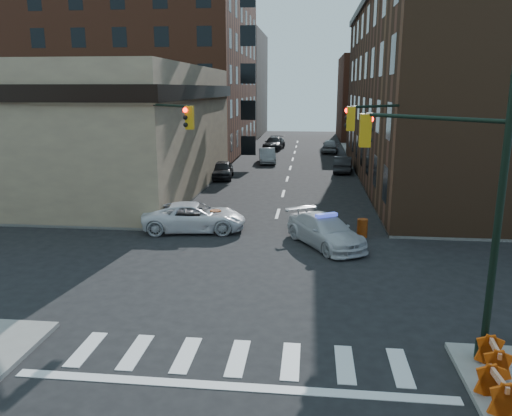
% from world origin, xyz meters
% --- Properties ---
extents(ground, '(140.00, 140.00, 0.00)m').
position_xyz_m(ground, '(0.00, 0.00, 0.00)').
color(ground, black).
rests_on(ground, ground).
extents(sidewalk_nw, '(34.00, 54.50, 0.15)m').
position_xyz_m(sidewalk_nw, '(-23.00, 32.75, 0.07)').
color(sidewalk_nw, gray).
rests_on(sidewalk_nw, ground).
extents(bank_building, '(22.00, 22.00, 9.00)m').
position_xyz_m(bank_building, '(-17.00, 16.50, 4.50)').
color(bank_building, tan).
rests_on(bank_building, ground).
extents(apartment_block, '(25.00, 25.00, 24.00)m').
position_xyz_m(apartment_block, '(-18.50, 40.00, 12.00)').
color(apartment_block, '#5B2D1C').
rests_on(apartment_block, ground).
extents(commercial_row_ne, '(14.00, 34.00, 14.00)m').
position_xyz_m(commercial_row_ne, '(13.00, 22.50, 7.00)').
color(commercial_row_ne, '#4B301E').
rests_on(commercial_row_ne, ground).
extents(filler_nw, '(20.00, 18.00, 16.00)m').
position_xyz_m(filler_nw, '(-16.00, 62.00, 8.00)').
color(filler_nw, brown).
rests_on(filler_nw, ground).
extents(filler_ne, '(16.00, 16.00, 12.00)m').
position_xyz_m(filler_ne, '(14.00, 58.00, 6.00)').
color(filler_ne, '#5B2D1C').
rests_on(filler_ne, ground).
extents(signal_pole_se, '(5.40, 5.27, 8.00)m').
position_xyz_m(signal_pole_se, '(6.04, -5.52, 4.61)').
color(signal_pole_se, black).
rests_on(signal_pole_se, sidewalk_se).
extents(signal_pole_nw, '(3.58, 3.67, 8.00)m').
position_xyz_m(signal_pole_nw, '(-5.85, 5.34, 4.34)').
color(signal_pole_nw, black).
rests_on(signal_pole_nw, sidewalk_nw).
extents(signal_pole_ne, '(3.67, 3.58, 8.00)m').
position_xyz_m(signal_pole_ne, '(5.84, 5.35, 4.34)').
color(signal_pole_ne, black).
rests_on(signal_pole_ne, sidewalk_ne).
extents(tree_ne_near, '(3.00, 3.00, 4.85)m').
position_xyz_m(tree_ne_near, '(7.50, 26.00, 3.49)').
color(tree_ne_near, black).
rests_on(tree_ne_near, sidewalk_ne).
extents(tree_ne_far, '(3.00, 3.00, 4.85)m').
position_xyz_m(tree_ne_far, '(7.50, 34.00, 3.49)').
color(tree_ne_far, black).
rests_on(tree_ne_far, sidewalk_ne).
extents(police_car, '(4.37, 5.39, 1.47)m').
position_xyz_m(police_car, '(2.71, 4.01, 0.73)').
color(police_car, silver).
rests_on(police_car, ground).
extents(pickup, '(5.73, 3.20, 1.52)m').
position_xyz_m(pickup, '(-4.19, 5.84, 0.76)').
color(pickup, silver).
rests_on(pickup, ground).
extents(parked_car_wnear, '(2.12, 4.45, 1.47)m').
position_xyz_m(parked_car_wnear, '(-5.50, 21.75, 0.73)').
color(parked_car_wnear, black).
rests_on(parked_car_wnear, ground).
extents(parked_car_wfar, '(2.17, 4.73, 1.50)m').
position_xyz_m(parked_car_wfar, '(-2.50, 31.00, 0.75)').
color(parked_car_wfar, gray).
rests_on(parked_car_wfar, ground).
extents(parked_car_wdeep, '(2.73, 5.52, 1.54)m').
position_xyz_m(parked_car_wdeep, '(-2.65, 42.60, 0.77)').
color(parked_car_wdeep, black).
rests_on(parked_car_wdeep, ground).
extents(parked_car_enear, '(1.94, 4.52, 1.45)m').
position_xyz_m(parked_car_enear, '(4.84, 26.07, 0.72)').
color(parked_car_enear, black).
rests_on(parked_car_enear, ground).
extents(parked_car_efar, '(2.32, 4.84, 1.60)m').
position_xyz_m(parked_car_efar, '(4.21, 40.32, 0.80)').
color(parked_car_efar, gray).
rests_on(parked_car_efar, ground).
extents(pedestrian_a, '(0.84, 0.80, 1.93)m').
position_xyz_m(pedestrian_a, '(-7.28, 8.24, 1.11)').
color(pedestrian_a, black).
rests_on(pedestrian_a, sidewalk_nw).
extents(pedestrian_b, '(0.91, 0.73, 1.77)m').
position_xyz_m(pedestrian_b, '(-12.75, 6.00, 1.04)').
color(pedestrian_b, black).
rests_on(pedestrian_b, sidewalk_nw).
extents(pedestrian_c, '(1.07, 0.58, 1.74)m').
position_xyz_m(pedestrian_c, '(-11.62, 8.84, 1.02)').
color(pedestrian_c, '#202431').
rests_on(pedestrian_c, sidewalk_nw).
extents(barrel_road, '(0.55, 0.55, 0.95)m').
position_xyz_m(barrel_road, '(4.64, 5.62, 0.47)').
color(barrel_road, '#E2530A').
rests_on(barrel_road, ground).
extents(barrel_bank, '(0.69, 0.69, 1.09)m').
position_xyz_m(barrel_bank, '(-3.09, 6.10, 0.54)').
color(barrel_bank, '#D24109').
rests_on(barrel_bank, ground).
extents(barricade_se_b, '(0.63, 1.13, 0.81)m').
position_xyz_m(barricade_se_b, '(6.82, -7.00, 0.56)').
color(barricade_se_b, red).
rests_on(barricade_se_b, sidewalk_se).
extents(barricade_se_c, '(0.60, 1.11, 0.81)m').
position_xyz_m(barricade_se_c, '(6.40, -8.50, 0.55)').
color(barricade_se_c, red).
rests_on(barricade_se_c, sidewalk_se).
extents(barricade_nw_a, '(1.34, 0.79, 0.95)m').
position_xyz_m(barricade_nw_a, '(-8.76, 7.97, 0.63)').
color(barricade_nw_a, '#DC490A').
rests_on(barricade_nw_a, sidewalk_nw).
extents(barricade_nw_b, '(1.16, 0.63, 0.85)m').
position_xyz_m(barricade_nw_b, '(-12.00, 6.83, 0.57)').
color(barricade_nw_b, '#D6500A').
rests_on(barricade_nw_b, sidewalk_nw).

